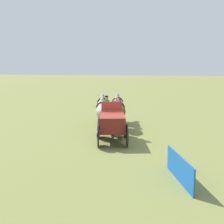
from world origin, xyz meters
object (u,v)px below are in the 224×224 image
object	(u,v)px
show_wagon	(112,122)
draft_horse_rear_off	(120,112)
draft_horse_lead_off	(118,106)
draft_horse_lead_near	(102,106)
draft_horse_rear_near	(102,111)

from	to	relation	value
show_wagon	draft_horse_rear_off	distance (m)	3.58
show_wagon	draft_horse_lead_off	distance (m)	6.14
draft_horse_lead_near	show_wagon	bearing A→B (deg)	-162.67
draft_horse_rear_near	draft_horse_rear_off	distance (m)	1.30
draft_horse_rear_off	draft_horse_lead_off	size ratio (longest dim) A/B	1.04
draft_horse_lead_near	draft_horse_lead_off	xyz separation A→B (m)	(0.24, -1.28, 0.03)
draft_horse_rear_off	draft_horse_rear_near	bearing A→B (deg)	101.88
show_wagon	draft_horse_lead_near	xyz separation A→B (m)	(5.87, 1.83, 0.17)
draft_horse_rear_off	draft_horse_lead_near	distance (m)	2.90
draft_horse_rear_near	draft_horse_rear_off	bearing A→B (deg)	-78.12
show_wagon	draft_horse_rear_near	world-z (taller)	show_wagon
draft_horse_lead_near	draft_horse_lead_off	bearing A→B (deg)	-79.24
show_wagon	draft_horse_rear_off	bearing A→B (deg)	0.78
draft_horse_rear_near	draft_horse_lead_near	world-z (taller)	draft_horse_lead_near
draft_horse_rear_near	draft_horse_rear_off	size ratio (longest dim) A/B	1.00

